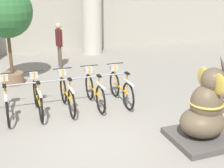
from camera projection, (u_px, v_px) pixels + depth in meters
The scene contains 10 objects.
ground_plane at pixel (93, 141), 6.41m from camera, with size 60.00×60.00×0.00m, color gray.
bike_rack at pixel (36, 87), 7.66m from camera, with size 4.95×0.05×0.77m.
bicycle_2 at pixel (6, 101), 7.39m from camera, with size 0.48×1.73×0.98m.
bicycle_3 at pixel (38, 98), 7.60m from camera, with size 0.48×1.73×0.98m.
bicycle_4 at pixel (67, 94), 7.83m from camera, with size 0.48×1.73×0.98m.
bicycle_5 at pixel (94, 90), 8.09m from camera, with size 0.48×1.73×0.98m.
bicycle_6 at pixel (121, 88), 8.30m from camera, with size 0.48×1.73×0.98m.
elephant_statue at pixel (205, 113), 6.23m from camera, with size 1.20×1.20×1.82m.
person_pedestrian at pixel (59, 41), 11.39m from camera, with size 0.22×0.47×1.65m.
potted_tree at pixel (6, 14), 9.18m from camera, with size 1.58×1.58×3.04m.
Camera 1 is at (-1.55, -5.49, 3.18)m, focal length 50.00 mm.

